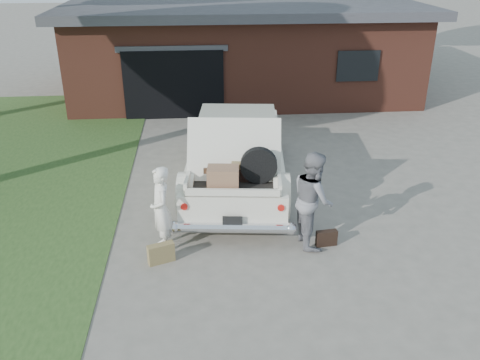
{
  "coord_description": "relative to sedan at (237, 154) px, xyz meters",
  "views": [
    {
      "loc": [
        -0.76,
        -8.21,
        5.23
      ],
      "look_at": [
        0.0,
        0.6,
        1.1
      ],
      "focal_mm": 38.0,
      "sensor_mm": 36.0,
      "label": 1
    }
  ],
  "objects": [
    {
      "name": "ground",
      "position": [
        -0.1,
        -2.63,
        -0.82
      ],
      "size": [
        90.0,
        90.0,
        0.0
      ],
      "primitive_type": "plane",
      "color": "gray",
      "rests_on": "ground"
    },
    {
      "name": "suitcase_right",
      "position": [
        1.49,
        -2.75,
        -0.66
      ],
      "size": [
        0.41,
        0.18,
        0.31
      ],
      "primitive_type": "cube",
      "rotation": [
        0.0,
        0.0,
        0.12
      ],
      "color": "black",
      "rests_on": "ground"
    },
    {
      "name": "woman_right",
      "position": [
        1.21,
        -2.6,
        0.11
      ],
      "size": [
        0.78,
        0.96,
        1.85
      ],
      "primitive_type": "imported",
      "rotation": [
        0.0,
        0.0,
        1.66
      ],
      "color": "gray",
      "rests_on": "ground"
    },
    {
      "name": "woman_left",
      "position": [
        -1.59,
        -2.58,
        0.0
      ],
      "size": [
        0.53,
        0.68,
        1.65
      ],
      "primitive_type": "imported",
      "rotation": [
        0.0,
        0.0,
        -1.31
      ],
      "color": "white",
      "rests_on": "ground"
    },
    {
      "name": "sedan",
      "position": [
        0.0,
        0.0,
        0.0
      ],
      "size": [
        2.72,
        5.76,
        2.15
      ],
      "rotation": [
        0.0,
        0.0,
        -0.11
      ],
      "color": "white",
      "rests_on": "ground"
    },
    {
      "name": "house",
      "position": [
        0.88,
        8.85,
        0.85
      ],
      "size": [
        12.8,
        7.8,
        3.3
      ],
      "color": "brown",
      "rests_on": "ground"
    },
    {
      "name": "suitcase_left",
      "position": [
        -1.61,
        -3.05,
        -0.63
      ],
      "size": [
        0.5,
        0.31,
        0.37
      ],
      "primitive_type": "cube",
      "rotation": [
        0.0,
        0.0,
        0.36
      ],
      "color": "#947E4B",
      "rests_on": "ground"
    }
  ]
}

